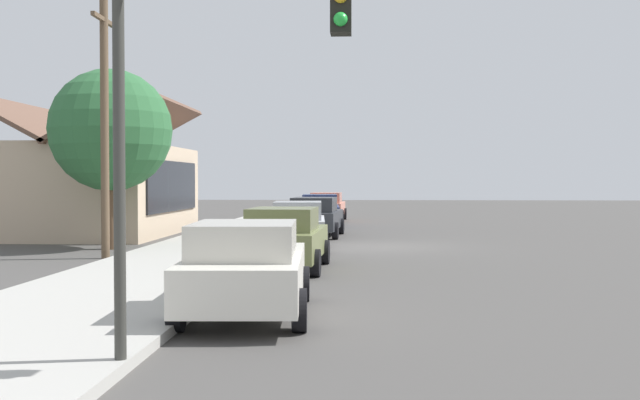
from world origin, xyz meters
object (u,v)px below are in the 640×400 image
(car_silver, at_px, (298,225))
(car_ivory, at_px, (246,268))
(car_charcoal, at_px, (315,216))
(utility_pole_wooden, at_px, (105,123))
(car_olive, at_px, (285,238))
(car_coral, at_px, (327,206))
(fire_hydrant_red, at_px, (243,242))
(shade_tree, at_px, (111,131))
(traffic_light_main, at_px, (208,75))
(car_navy, at_px, (320,210))

(car_silver, bearing_deg, car_ivory, 177.37)
(car_charcoal, bearing_deg, utility_pole_wooden, 150.25)
(car_olive, height_order, car_coral, same)
(utility_pole_wooden, xyz_separation_m, fire_hydrant_red, (0.15, -4.00, -3.43))
(car_coral, bearing_deg, fire_hydrant_red, 177.47)
(car_ivory, distance_m, shade_tree, 13.71)
(car_charcoal, height_order, utility_pole_wooden, utility_pole_wooden)
(car_ivory, bearing_deg, car_charcoal, -3.42)
(car_coral, distance_m, utility_pole_wooden, 21.31)
(car_silver, bearing_deg, car_charcoal, -5.25)
(car_coral, bearing_deg, car_silver, -178.70)
(traffic_light_main, bearing_deg, car_navy, 0.56)
(car_olive, bearing_deg, car_charcoal, 1.65)
(car_ivory, relative_size, fire_hydrant_red, 6.61)
(car_silver, height_order, fire_hydrant_red, car_silver)
(utility_pole_wooden, bearing_deg, car_silver, -61.38)
(car_silver, xyz_separation_m, shade_tree, (-0.06, 6.18, 3.09))
(car_navy, xyz_separation_m, utility_pole_wooden, (-14.90, 5.39, 3.11))
(car_charcoal, xyz_separation_m, fire_hydrant_red, (-8.53, 1.56, -0.32))
(car_olive, distance_m, car_coral, 22.88)
(car_ivory, bearing_deg, car_olive, -3.12)
(utility_pole_wooden, bearing_deg, car_olive, -114.66)
(car_ivory, height_order, car_silver, same)
(traffic_light_main, bearing_deg, car_olive, 0.90)
(car_navy, relative_size, utility_pole_wooden, 0.59)
(car_charcoal, height_order, car_coral, same)
(car_silver, height_order, utility_pole_wooden, utility_pole_wooden)
(car_charcoal, relative_size, traffic_light_main, 0.92)
(shade_tree, height_order, utility_pole_wooden, utility_pole_wooden)
(car_coral, distance_m, shade_tree, 18.84)
(car_coral, bearing_deg, car_charcoal, -177.94)
(shade_tree, distance_m, traffic_light_main, 16.79)
(car_charcoal, bearing_deg, shade_tree, 135.24)
(car_ivory, xyz_separation_m, fire_hydrant_red, (9.04, 1.52, -0.32))
(shade_tree, bearing_deg, utility_pole_wooden, -164.22)
(utility_pole_wooden, relative_size, fire_hydrant_red, 10.56)
(car_ivory, height_order, car_charcoal, same)
(car_olive, distance_m, car_silver, 5.46)
(traffic_light_main, bearing_deg, fire_hydrant_red, 7.41)
(traffic_light_main, height_order, utility_pole_wooden, utility_pole_wooden)
(car_coral, distance_m, traffic_light_main, 33.08)
(car_silver, relative_size, traffic_light_main, 0.86)
(car_ivory, bearing_deg, car_navy, -2.97)
(utility_pole_wooden, bearing_deg, traffic_light_main, -155.84)
(car_olive, distance_m, car_charcoal, 11.20)
(car_coral, relative_size, traffic_light_main, 0.91)
(car_coral, height_order, traffic_light_main, traffic_light_main)
(car_charcoal, bearing_deg, car_ivory, -177.24)
(shade_tree, distance_m, utility_pole_wooden, 2.98)
(utility_pole_wooden, height_order, fire_hydrant_red, utility_pole_wooden)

